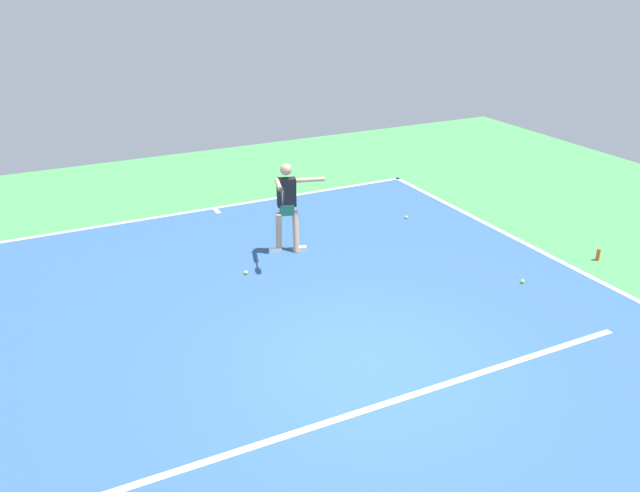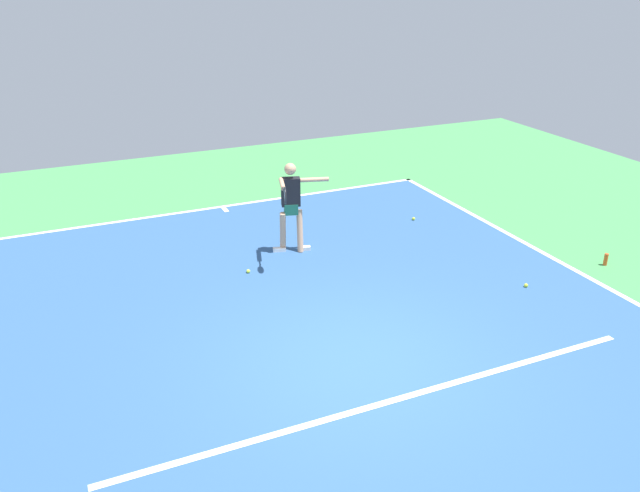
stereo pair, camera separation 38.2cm
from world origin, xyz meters
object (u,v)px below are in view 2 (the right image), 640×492
at_px(tennis_ball_near_service_line, 414,219).
at_px(water_bottle, 606,259).
at_px(tennis_ball_near_player, 248,271).
at_px(tennis_ball_by_sideline, 526,285).
at_px(tennis_player, 291,202).

height_order(tennis_ball_near_service_line, water_bottle, water_bottle).
distance_m(tennis_ball_near_player, tennis_ball_near_service_line, 4.07).
xyz_separation_m(tennis_ball_by_sideline, water_bottle, (-1.86, -0.11, 0.08)).
height_order(tennis_ball_near_player, water_bottle, water_bottle).
relative_size(tennis_ball_by_sideline, tennis_ball_near_player, 1.00).
height_order(tennis_ball_by_sideline, tennis_ball_near_service_line, same).
height_order(tennis_player, tennis_ball_near_player, tennis_player).
xyz_separation_m(tennis_ball_by_sideline, tennis_ball_near_service_line, (0.11, -3.38, 0.00)).
distance_m(tennis_player, tennis_ball_by_sideline, 4.30).
relative_size(tennis_ball_near_service_line, water_bottle, 0.30).
distance_m(tennis_player, water_bottle, 5.70).
xyz_separation_m(tennis_ball_near_service_line, water_bottle, (-1.97, 3.27, 0.08)).
xyz_separation_m(tennis_ball_near_player, water_bottle, (-5.91, 2.27, 0.08)).
bearing_deg(tennis_player, tennis_ball_near_service_line, -154.89).
bearing_deg(tennis_ball_by_sideline, water_bottle, -176.64).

